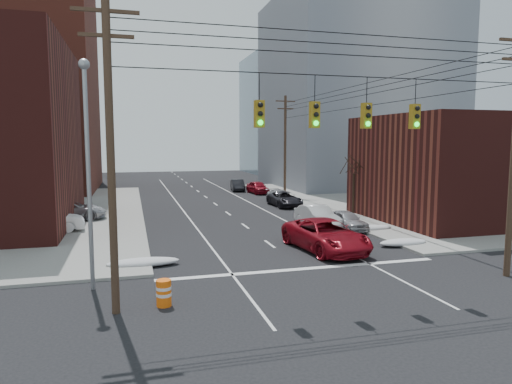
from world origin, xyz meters
TOP-DOWN VIEW (x-y plane):
  - ground at (0.00, 0.00)m, footprint 160.00×160.00m
  - sidewalk_ne at (27.00, 27.00)m, footprint 40.00×40.00m
  - building_brick_far at (-26.00, 74.00)m, footprint 22.00×18.00m
  - building_office at (22.00, 44.00)m, footprint 22.00×20.00m
  - building_glass at (24.00, 70.00)m, footprint 20.00×18.00m
  - building_storefront at (18.00, 16.00)m, footprint 16.00×12.00m
  - utility_pole_left at (-8.50, 3.00)m, footprint 2.20×0.28m
  - utility_pole_far at (8.50, 34.00)m, footprint 2.20×0.28m
  - traffic_signals at (0.10, 2.97)m, footprint 17.00×0.42m
  - street_light at (-9.50, 6.00)m, footprint 0.44×0.44m
  - bare_tree at (9.59, 20.00)m, footprint 2.09×2.20m
  - snow_nw at (-7.40, 9.00)m, footprint 3.50×1.08m
  - snow_ne at (7.40, 9.50)m, footprint 3.00×1.08m
  - snow_east_far at (7.40, 14.00)m, footprint 4.00×1.08m
  - red_pickup at (2.55, 9.67)m, footprint 3.58×6.55m
  - parked_car_a at (6.40, 14.85)m, footprint 1.98×4.07m
  - parked_car_b at (4.82, 16.22)m, footprint 1.86×4.77m
  - parked_car_c at (6.02, 26.80)m, footprint 2.40×4.97m
  - parked_car_d at (6.40, 29.36)m, footprint 2.03×4.41m
  - parked_car_e at (6.40, 37.59)m, footprint 2.09×4.39m
  - parked_car_f at (4.80, 41.18)m, footprint 1.95×4.34m
  - lot_car_a at (-13.27, 18.61)m, footprint 4.78×2.09m
  - lot_car_b at (-12.40, 23.35)m, footprint 5.31×2.52m
  - construction_barrel at (-6.80, 3.27)m, footprint 0.69×0.69m

SIDE VIEW (x-z plane):
  - ground at x=0.00m, z-range 0.00..0.00m
  - sidewalk_ne at x=27.00m, z-range 0.00..0.15m
  - snow_nw at x=-7.40m, z-range 0.00..0.42m
  - snow_ne at x=7.40m, z-range 0.00..0.42m
  - snow_east_far at x=7.40m, z-range 0.00..0.42m
  - construction_barrel at x=-6.80m, z-range 0.01..1.01m
  - parked_car_d at x=6.40m, z-range 0.00..1.25m
  - parked_car_a at x=6.40m, z-range 0.00..1.34m
  - parked_car_c at x=6.02m, z-range 0.00..1.36m
  - parked_car_f at x=4.80m, z-range 0.00..1.38m
  - parked_car_e at x=6.40m, z-range 0.00..1.45m
  - parked_car_b at x=4.82m, z-range 0.00..1.55m
  - red_pickup at x=2.55m, z-range 0.00..1.74m
  - lot_car_b at x=-12.40m, z-range 0.15..1.61m
  - lot_car_a at x=-13.27m, z-range 0.15..1.68m
  - bare_tree at x=9.59m, z-range -0.15..4.79m
  - building_storefront at x=18.00m, z-range 0.00..8.00m
  - street_light at x=-9.50m, z-range 0.88..10.20m
  - utility_pole_left at x=-8.50m, z-range 0.28..11.28m
  - utility_pole_far at x=8.50m, z-range 0.28..11.28m
  - building_brick_far at x=-26.00m, z-range 0.00..12.00m
  - traffic_signals at x=0.10m, z-range 6.16..8.18m
  - building_glass at x=24.00m, z-range 0.00..22.00m
  - building_office at x=22.00m, z-range 0.00..25.00m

